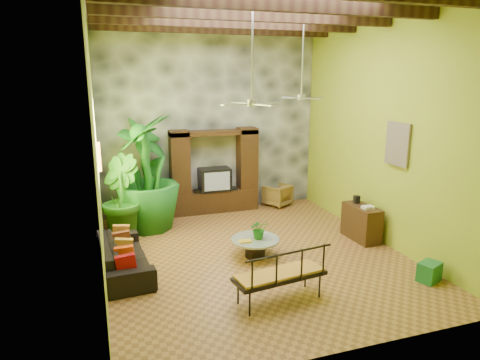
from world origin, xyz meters
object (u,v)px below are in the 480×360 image
object	(u,v)px
tall_plant_c	(146,173)
iron_bench	(282,273)
entertainment_center	(214,177)
wicker_armchair	(277,195)
tall_plant_a	(144,169)
sofa	(124,256)
coffee_table	(255,245)
tall_plant_b	(119,197)
ceiling_fan_front	(252,92)
side_console	(361,223)
green_bin	(429,272)
ceiling_fan_back	(302,88)

from	to	relation	value
tall_plant_c	iron_bench	distance (m)	4.70
entertainment_center	wicker_armchair	distance (m)	1.98
entertainment_center	tall_plant_a	size ratio (longest dim) A/B	0.89
sofa	coffee_table	distance (m)	2.64
iron_bench	tall_plant_b	bearing A→B (deg)	113.00
ceiling_fan_front	wicker_armchair	size ratio (longest dim) A/B	2.70
tall_plant_c	ceiling_fan_front	bearing A→B (deg)	-57.35
side_console	wicker_armchair	bearing A→B (deg)	102.64
sofa	green_bin	size ratio (longest dim) A/B	5.27
entertainment_center	ceiling_fan_front	world-z (taller)	ceiling_fan_front
entertainment_center	coffee_table	distance (m)	3.34
tall_plant_b	iron_bench	xyz separation A→B (m)	(2.34, -3.92, -0.44)
ceiling_fan_back	side_console	distance (m)	3.39
ceiling_fan_front	side_console	bearing A→B (deg)	8.47
entertainment_center	side_console	bearing A→B (deg)	-49.58
ceiling_fan_back	wicker_armchair	world-z (taller)	ceiling_fan_back
iron_bench	sofa	bearing A→B (deg)	131.87
tall_plant_a	sofa	bearing A→B (deg)	-104.07
ceiling_fan_front	ceiling_fan_back	world-z (taller)	same
ceiling_fan_back	sofa	bearing A→B (deg)	-164.31
sofa	green_bin	world-z (taller)	sofa
ceiling_fan_front	side_console	xyz separation A→B (m)	(2.85, 0.42, -3.00)
ceiling_fan_back	sofa	world-z (taller)	ceiling_fan_back
ceiling_fan_back	green_bin	bearing A→B (deg)	-72.68
entertainment_center	wicker_armchair	world-z (taller)	entertainment_center
iron_bench	side_console	distance (m)	3.56
ceiling_fan_back	sofa	xyz separation A→B (m)	(-4.25, -1.19, -3.09)
tall_plant_b	tall_plant_a	bearing A→B (deg)	58.97
ceiling_fan_front	tall_plant_c	bearing A→B (deg)	122.65
entertainment_center	iron_bench	world-z (taller)	entertainment_center
tall_plant_b	wicker_armchair	bearing A→B (deg)	14.99
tall_plant_a	green_bin	size ratio (longest dim) A/B	6.57
iron_bench	green_bin	size ratio (longest dim) A/B	3.98
ceiling_fan_back	green_bin	xyz separation A→B (m)	(1.05, -3.37, -3.22)
tall_plant_b	green_bin	xyz separation A→B (m)	(5.24, -4.06, -0.80)
tall_plant_c	iron_bench	size ratio (longest dim) A/B	1.72
sofa	green_bin	bearing A→B (deg)	-116.37
tall_plant_b	coffee_table	world-z (taller)	tall_plant_b
ceiling_fan_front	coffee_table	size ratio (longest dim) A/B	1.85
tall_plant_a	coffee_table	world-z (taller)	tall_plant_a
coffee_table	entertainment_center	bearing A→B (deg)	89.81
tall_plant_a	coffee_table	size ratio (longest dim) A/B	2.67
sofa	tall_plant_c	xyz separation A→B (m)	(0.73, 2.28, 1.09)
sofa	tall_plant_c	distance (m)	2.63
tall_plant_b	green_bin	distance (m)	6.68
ceiling_fan_back	coffee_table	bearing A→B (deg)	-140.44
iron_bench	tall_plant_c	bearing A→B (deg)	103.30
ceiling_fan_front	ceiling_fan_back	bearing A→B (deg)	41.63
sofa	tall_plant_a	bearing A→B (deg)	-18.15
tall_plant_c	side_console	bearing A→B (deg)	-26.32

